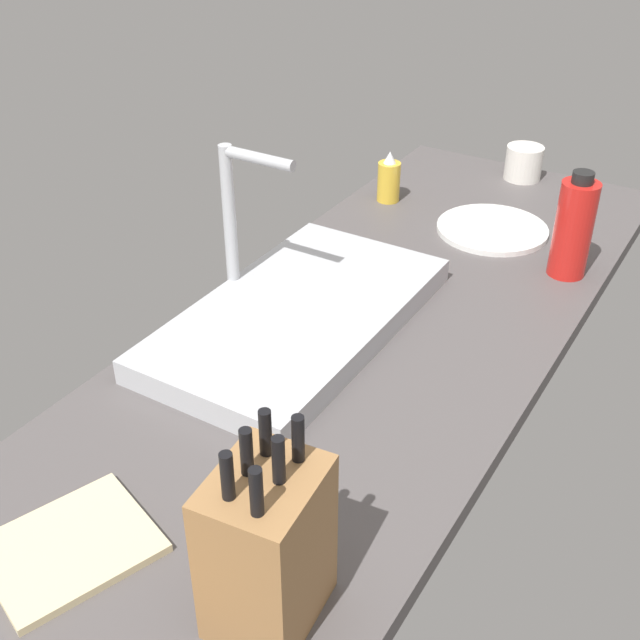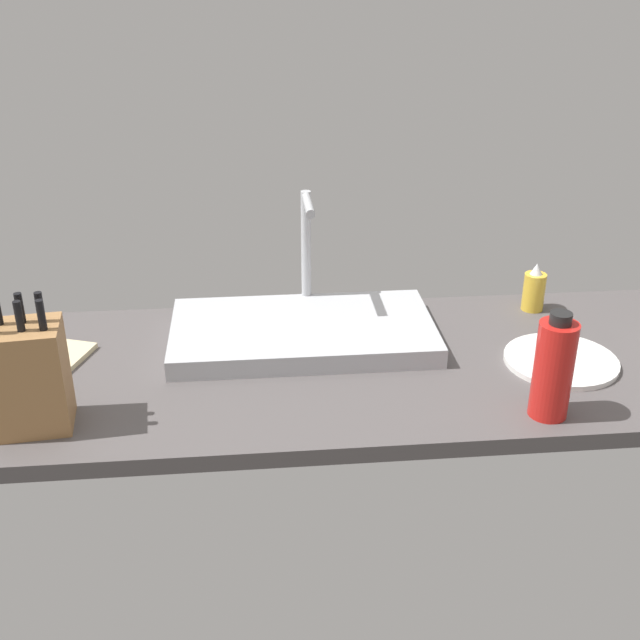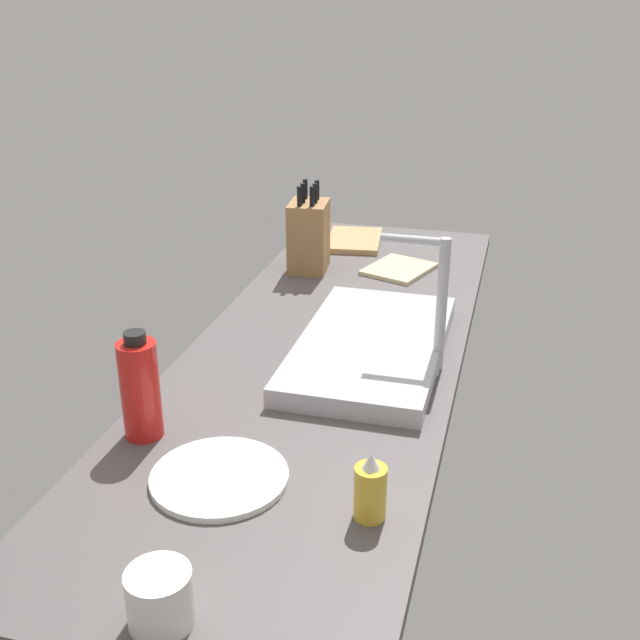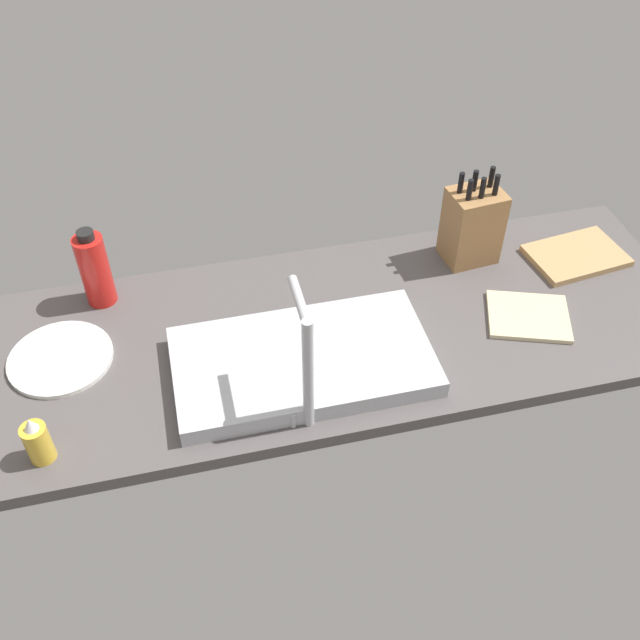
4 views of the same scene
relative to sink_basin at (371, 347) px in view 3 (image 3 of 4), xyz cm
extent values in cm
cube|color=#514C4C|center=(-3.04, -11.10, -4.02)|extent=(197.63, 63.78, 3.50)
cube|color=#B7BABF|center=(0.00, 0.00, 0.00)|extent=(59.50, 32.35, 4.53)
cylinder|color=#B7BABF|center=(2.16, 15.80, 13.04)|extent=(2.40, 2.40, 30.61)
cylinder|color=#B7BABF|center=(2.16, 8.83, 27.34)|extent=(2.00, 13.94, 2.00)
cylinder|color=#B7BABF|center=(5.66, 15.80, -0.27)|extent=(1.60, 1.60, 4.00)
cube|color=#9E7042|center=(-52.68, -29.91, 8.09)|extent=(14.63, 12.31, 20.72)
cylinder|color=black|center=(-56.77, -32.06, 21.31)|extent=(1.54, 1.54, 5.73)
cylinder|color=black|center=(-56.48, -28.35, 21.31)|extent=(1.54, 1.54, 5.73)
cylinder|color=black|center=(-51.94, -31.39, 21.31)|extent=(1.54, 1.54, 5.73)
cylinder|color=black|center=(-52.63, -27.91, 21.31)|extent=(1.54, 1.54, 5.73)
cylinder|color=black|center=(-48.16, -31.31, 21.31)|extent=(1.54, 1.54, 5.73)
cylinder|color=black|center=(-49.15, -27.84, 21.31)|extent=(1.54, 1.54, 5.73)
cube|color=tan|center=(-81.30, -22.30, -1.37)|extent=(27.06, 20.08, 1.80)
cylinder|color=gold|center=(58.06, 11.73, 2.44)|extent=(5.39, 5.39, 9.40)
cone|color=silver|center=(58.06, 11.73, 8.54)|extent=(2.97, 2.97, 2.80)
cylinder|color=red|center=(44.83, -35.27, 7.48)|extent=(7.49, 7.49, 19.49)
cylinder|color=black|center=(44.83, -35.27, 18.33)|extent=(4.12, 4.12, 2.20)
cylinder|color=white|center=(55.03, -15.77, -1.67)|extent=(24.42, 24.42, 1.20)
cube|color=beige|center=(-58.43, -3.37, -1.67)|extent=(24.29, 22.27, 1.20)
cylinder|color=silver|center=(87.70, -11.55, 1.92)|extent=(9.20, 9.20, 8.37)
camera|label=1|loc=(-101.09, -66.26, 76.62)|focal=44.81mm
camera|label=2|loc=(-11.22, -159.61, 80.63)|focal=44.11mm
camera|label=3|loc=(160.02, 30.72, 78.57)|focal=43.64mm
camera|label=4|loc=(22.91, 112.84, 124.43)|focal=41.09mm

